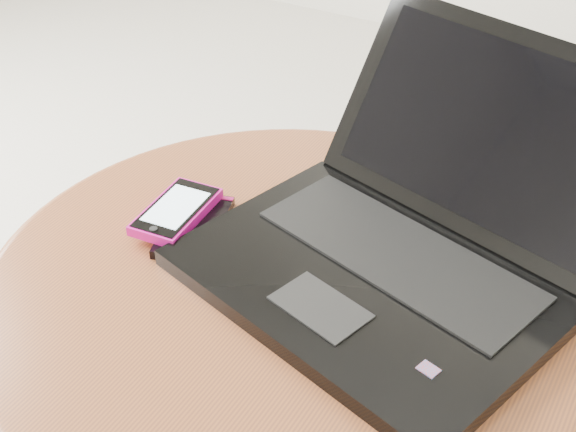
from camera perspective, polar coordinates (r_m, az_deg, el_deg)
The scene contains 4 objects.
table at distance 0.96m, azimuth -0.07°, elevation -9.73°, with size 0.68×0.68×0.54m.
laptop at distance 0.88m, azimuth 8.10°, elevation -1.50°, with size 0.47×0.48×0.22m.
phone_black at distance 0.95m, azimuth -6.68°, elevation -0.75°, with size 0.10×0.14×0.01m.
phone_pink at distance 0.96m, azimuth -7.94°, elevation 0.35°, with size 0.07×0.12×0.01m.
Camera 1 is at (0.38, -0.51, 1.11)m, focal length 50.06 mm.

